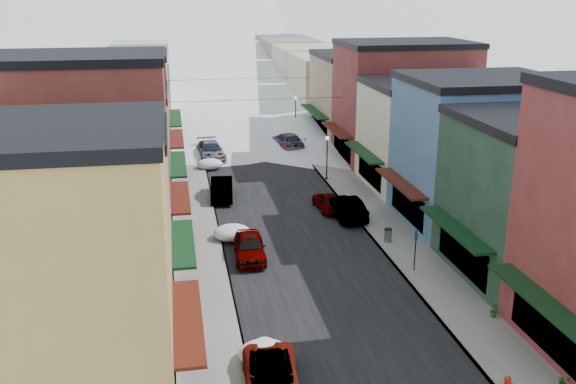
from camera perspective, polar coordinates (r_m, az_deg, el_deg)
name	(u,v)px	position (r m, az deg, el deg)	size (l,w,h in m)	color
road	(236,123)	(81.74, -4.61, 6.14)	(10.00, 160.00, 0.01)	black
sidewalk_left	(184,124)	(81.37, -9.26, 5.97)	(3.20, 160.00, 0.15)	gray
sidewalk_right	(288,121)	(82.61, -0.02, 6.37)	(3.20, 160.00, 0.15)	gray
curb_left	(196,124)	(81.41, -8.17, 6.02)	(0.10, 160.00, 0.15)	slate
curb_right	(276,121)	(82.35, -1.09, 6.33)	(0.10, 160.00, 0.15)	slate
bldg_l_yellow	(37,273)	(26.50, -21.43, -6.71)	(11.30, 8.70, 11.50)	#DDAD51
bldg_l_cream	(71,222)	(34.64, -18.74, -2.52)	(11.30, 8.20, 9.50)	#B4A691
bldg_l_brick_near	(78,156)	(41.89, -18.14, 3.08)	(12.30, 8.20, 12.50)	maroon
bldg_l_grayblue	(102,150)	(50.43, -16.19, 3.56)	(11.30, 9.20, 9.00)	gray
bldg_l_brick_far	(99,116)	(59.09, -16.43, 6.52)	(13.30, 9.20, 11.00)	maroon
bldg_l_tan	(119,102)	(68.89, -14.76, 7.72)	(11.30, 11.20, 10.00)	#9B8C66
bldg_r_green	(548,197)	(39.67, 22.12, -0.39)	(11.30, 9.20, 9.50)	#1C3B29
bldg_r_blue	(478,151)	(47.07, 16.51, 3.51)	(11.30, 9.20, 10.50)	#416A93
bldg_r_cream	(434,134)	(55.39, 12.83, 5.04)	(12.30, 9.20, 9.00)	beige
bldg_r_brick_far	(403,102)	(63.56, 10.20, 7.92)	(13.30, 9.20, 11.50)	maroon
bldg_r_tan	(363,96)	(72.76, 6.70, 8.47)	(11.30, 11.20, 9.50)	#987B63
distant_blocks	(221,70)	(103.76, -5.97, 10.77)	(34.00, 55.00, 8.00)	gray
overhead_cables	(247,88)	(68.43, -3.67, 9.20)	(16.40, 15.04, 0.04)	black
car_white_suv	(271,378)	(27.70, -1.48, -16.23)	(2.31, 5.02, 1.39)	silver
car_silver_sedan	(250,247)	(40.17, -3.43, -4.87)	(1.88, 4.66, 1.59)	gray
car_dark_hatch	(222,189)	(51.71, -5.90, 0.27)	(1.72, 4.94, 1.63)	black
car_silver_wagon	(211,151)	(64.13, -6.87, 3.67)	(2.38, 5.85, 1.70)	#A9AAB1
car_green_sedan	(344,207)	(47.25, 5.04, -1.35)	(1.79, 5.13, 1.69)	black
car_gray_suv	(328,201)	(48.93, 3.57, -0.83)	(1.64, 4.08, 1.39)	gray
car_black_sedan	(287,141)	(67.85, -0.05, 4.57)	(2.40, 5.89, 1.71)	black
car_lane_silver	(238,135)	(71.33, -4.50, 5.04)	(1.68, 4.19, 1.43)	gray
car_lane_white	(239,105)	(89.85, -4.41, 7.71)	(2.72, 5.90, 1.64)	silver
parking_sign	(415,247)	(38.55, 11.26, -4.85)	(0.08, 0.34, 2.53)	black
trash_can	(388,235)	(42.97, 8.87, -3.80)	(0.53, 0.53, 0.90)	#5C5F62
streetlamp_near	(327,152)	(55.99, 3.49, 3.54)	(0.32, 0.32, 3.85)	black
streetlamp_far	(296,110)	(75.30, 0.68, 7.34)	(0.34, 0.34, 4.11)	black
planter_near	(564,382)	(30.27, 23.29, -15.24)	(0.48, 0.42, 0.54)	#315F2B
planter_far	(493,311)	(34.81, 17.80, -10.01)	(0.38, 0.38, 0.67)	#2B5A29
snow_pile_near	(264,352)	(29.85, -2.18, -14.03)	(2.31, 2.62, 0.98)	white
snow_pile_mid	(232,232)	(43.33, -4.99, -3.60)	(2.52, 2.75, 1.07)	white
snow_pile_far	(210,164)	(60.60, -6.95, 2.49)	(2.38, 2.66, 1.01)	white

